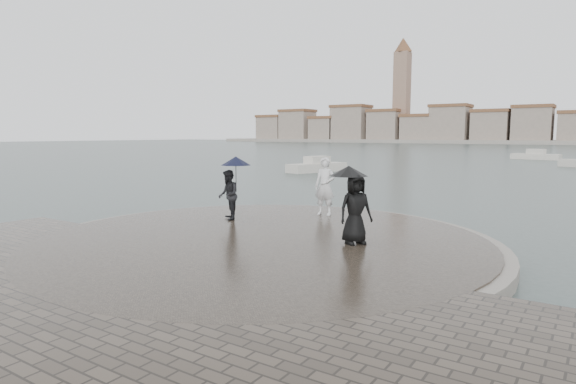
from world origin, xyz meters
The scene contains 8 objects.
ground centered at (0.00, 0.00, 0.00)m, with size 400.00×400.00×0.00m, color #2B3835.
kerb_ring centered at (0.00, 3.50, 0.16)m, with size 12.50×12.50×0.32m, color gray.
quay_tip centered at (0.00, 3.50, 0.18)m, with size 11.90×11.90×0.36m, color #2D261E.
statue centered at (-0.34, 7.59, 1.35)m, with size 0.72×0.47×1.97m, color silver.
visitor_left centered at (-2.41, 5.09, 1.45)m, with size 1.23×1.08×2.04m.
visitor_right centered at (2.36, 4.23, 1.46)m, with size 1.22×1.10×1.95m.
far_skyline centered at (-6.29, 160.71, 5.61)m, with size 260.00×20.00×37.00m.
boats centered at (5.37, 42.00, 0.38)m, with size 43.25×35.79×1.50m.
Camera 1 is at (7.55, -6.63, 3.10)m, focal length 30.00 mm.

